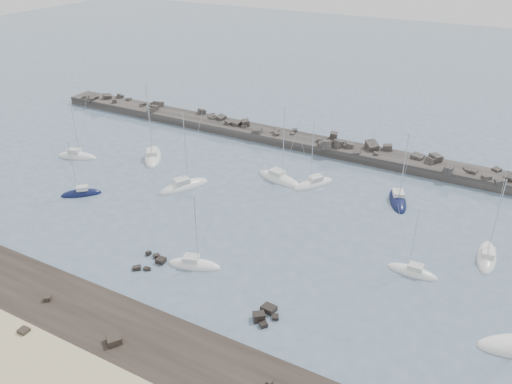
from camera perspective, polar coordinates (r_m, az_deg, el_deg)
ground at (r=73.36m, az=-4.97°, el=-5.40°), size 400.00×400.00×0.00m
rock_shelf at (r=60.17m, az=-16.47°, el=-15.64°), size 140.00×12.00×1.90m
rock_cluster_near at (r=69.70m, az=-11.78°, el=-7.87°), size 3.60×4.72×1.06m
rock_cluster_far at (r=60.26m, az=0.99°, el=-13.82°), size 3.09×4.03×1.36m
breakwater at (r=105.59m, az=3.07°, el=5.92°), size 115.00×6.96×4.93m
sailboat_0 at (r=104.33m, az=-19.77°, el=3.82°), size 8.36×4.81×12.87m
sailboat_1 at (r=100.16m, az=-11.71°, el=3.94°), size 8.42×10.02×15.93m
sailboat_2 at (r=89.65m, az=-19.34°, el=-0.20°), size 6.39×5.91×10.84m
sailboat_3 at (r=87.76m, az=-8.21°, el=0.60°), size 6.76×9.51×14.68m
sailboat_4 at (r=89.55m, az=2.67°, el=1.47°), size 9.80×5.08×14.83m
sailboat_5 at (r=88.29m, az=6.59°, el=0.88°), size 6.44×8.22×12.92m
sailboat_6 at (r=68.31m, az=-7.08°, el=-8.28°), size 7.68×4.41×11.71m
sailboat_7 at (r=85.86m, az=15.89°, el=-0.95°), size 5.52×8.74×13.34m
sailboat_8 at (r=69.70m, az=17.42°, el=-8.73°), size 6.62×2.05×10.61m
sailboat_9 at (r=76.16m, az=24.85°, el=-6.79°), size 3.16×8.33×12.92m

